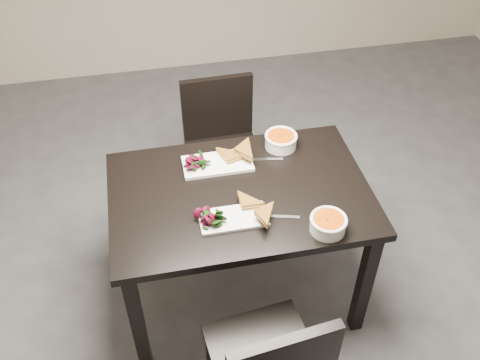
{
  "coord_description": "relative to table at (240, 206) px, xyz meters",
  "views": [
    {
      "loc": [
        -0.7,
        -1.73,
        2.44
      ],
      "look_at": [
        -0.34,
        0.03,
        0.82
      ],
      "focal_mm": 40.11,
      "sensor_mm": 36.0,
      "label": 1
    }
  ],
  "objects": [
    {
      "name": "soup_bowl_far",
      "position": [
        0.27,
        0.28,
        0.14
      ],
      "size": [
        0.16,
        0.16,
        0.07
      ],
      "color": "white",
      "rests_on": "table"
    },
    {
      "name": "table",
      "position": [
        0.0,
        0.0,
        0.0
      ],
      "size": [
        1.2,
        0.8,
        0.75
      ],
      "color": "black",
      "rests_on": "ground"
    },
    {
      "name": "cutlery_far",
      "position": [
        0.17,
        0.2,
        0.1
      ],
      "size": [
        0.18,
        0.05,
        0.0
      ],
      "primitive_type": "cube",
      "rotation": [
        0.0,
        0.0,
        -0.18
      ],
      "color": "silver",
      "rests_on": "table"
    },
    {
      "name": "plate_far",
      "position": [
        -0.07,
        0.2,
        0.11
      ],
      "size": [
        0.34,
        0.17,
        0.02
      ],
      "primitive_type": "cube",
      "color": "white",
      "rests_on": "table"
    },
    {
      "name": "salad_near",
      "position": [
        -0.16,
        -0.17,
        0.13
      ],
      "size": [
        0.09,
        0.08,
        0.04
      ],
      "primitive_type": null,
      "color": "black",
      "rests_on": "plate_near"
    },
    {
      "name": "soup_bowl_near",
      "position": [
        0.32,
        -0.31,
        0.14
      ],
      "size": [
        0.16,
        0.16,
        0.07
      ],
      "color": "white",
      "rests_on": "table"
    },
    {
      "name": "sandwich_near",
      "position": [
        0.0,
        -0.15,
        0.14
      ],
      "size": [
        0.15,
        0.11,
        0.05
      ],
      "primitive_type": null,
      "rotation": [
        0.0,
        0.0,
        -0.0
      ],
      "color": "#AD6F24",
      "rests_on": "plate_near"
    },
    {
      "name": "ground",
      "position": [
        0.34,
        -0.03,
        -0.65
      ],
      "size": [
        5.0,
        5.0,
        0.0
      ],
      "primitive_type": "plane",
      "color": "#47474C",
      "rests_on": "ground"
    },
    {
      "name": "chair_far",
      "position": [
        0.04,
        0.72,
        -0.17
      ],
      "size": [
        0.43,
        0.43,
        0.85
      ],
      "rotation": [
        0.0,
        0.0,
        0.03
      ],
      "color": "black",
      "rests_on": "ground"
    },
    {
      "name": "sandwich_far",
      "position": [
        -0.0,
        0.19,
        0.14
      ],
      "size": [
        0.2,
        0.17,
        0.05
      ],
      "primitive_type": null,
      "rotation": [
        0.0,
        0.0,
        0.33
      ],
      "color": "#AD6F24",
      "rests_on": "plate_far"
    },
    {
      "name": "plate_near",
      "position": [
        -0.06,
        -0.17,
        0.11
      ],
      "size": [
        0.29,
        0.15,
        0.01
      ],
      "primitive_type": "cube",
      "color": "white",
      "rests_on": "table"
    },
    {
      "name": "salad_far",
      "position": [
        -0.17,
        0.2,
        0.14
      ],
      "size": [
        0.1,
        0.09,
        0.05
      ],
      "primitive_type": null,
      "color": "black",
      "rests_on": "plate_far"
    },
    {
      "name": "cutlery_near",
      "position": [
        0.14,
        -0.19,
        0.1
      ],
      "size": [
        0.18,
        0.06,
        0.0
      ],
      "primitive_type": "cube",
      "rotation": [
        0.0,
        0.0,
        -0.26
      ],
      "color": "silver",
      "rests_on": "table"
    }
  ]
}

